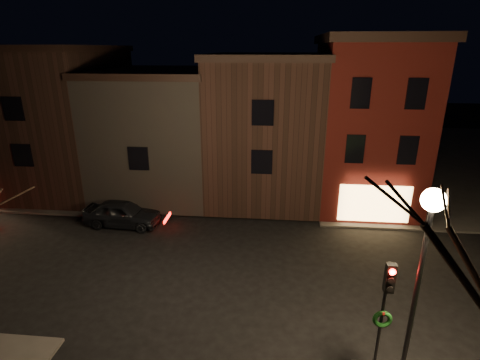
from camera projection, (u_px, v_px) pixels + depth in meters
name	position (u px, v px, depth m)	size (l,w,h in m)	color
ground	(223.00, 270.00, 17.55)	(120.00, 120.00, 0.00)	black
sidewalk_far_right	(469.00, 161.00, 34.44)	(30.00, 30.00, 0.12)	#2D2B28
sidewalk_far_left	(57.00, 150.00, 38.15)	(30.00, 30.00, 0.12)	#2D2B28
corner_building	(367.00, 122.00, 23.90)	(6.50, 8.50, 10.50)	#4F110E
row_building_a	(265.00, 125.00, 25.65)	(7.30, 10.30, 9.40)	black
row_building_b	(163.00, 130.00, 26.49)	(7.80, 10.30, 8.40)	black
row_building_c	(64.00, 118.00, 26.91)	(7.30, 10.30, 9.90)	black
street_lamp_near	(426.00, 240.00, 9.62)	(0.60, 0.60, 6.48)	black
traffic_signal	(385.00, 303.00, 10.93)	(0.58, 0.38, 4.05)	black
parked_car_a	(122.00, 213.00, 21.76)	(1.80, 4.46, 1.52)	black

